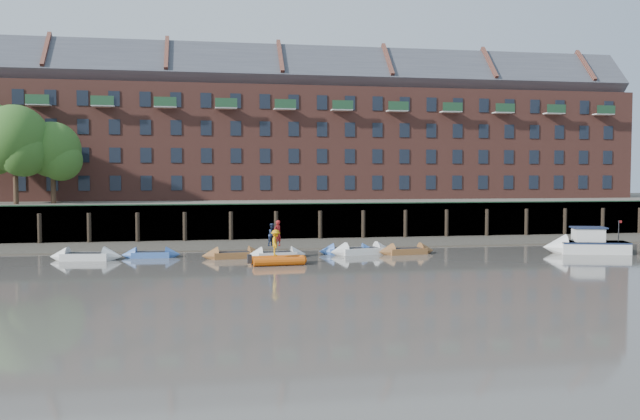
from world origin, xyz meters
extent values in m
plane|color=#5A554D|center=(0.00, 0.00, 0.00)|extent=(220.00, 220.00, 0.00)
cube|color=#3D382F|center=(0.00, 18.00, 0.00)|extent=(110.00, 8.00, 0.50)
cube|color=#4C4336|center=(0.00, 14.60, 0.00)|extent=(110.00, 1.60, 0.10)
cube|color=#2D2A26|center=(0.00, 22.40, 1.60)|extent=(110.00, 0.80, 3.20)
cylinder|color=black|center=(-22.00, 21.75, 1.30)|extent=(0.36, 0.36, 2.60)
cylinder|color=black|center=(-18.00, 21.75, 1.30)|extent=(0.36, 0.36, 2.60)
cylinder|color=black|center=(-14.00, 21.75, 1.30)|extent=(0.36, 0.36, 2.60)
cylinder|color=black|center=(-10.00, 21.75, 1.30)|extent=(0.36, 0.36, 2.60)
cylinder|color=black|center=(-6.00, 21.75, 1.30)|extent=(0.36, 0.36, 2.60)
cylinder|color=black|center=(-2.00, 21.75, 1.30)|extent=(0.36, 0.36, 2.60)
cylinder|color=black|center=(2.00, 21.75, 1.30)|extent=(0.36, 0.36, 2.60)
cylinder|color=black|center=(6.00, 21.75, 1.30)|extent=(0.36, 0.36, 2.60)
cylinder|color=black|center=(10.00, 21.75, 1.30)|extent=(0.36, 0.36, 2.60)
cylinder|color=black|center=(14.00, 21.75, 1.30)|extent=(0.36, 0.36, 2.60)
cylinder|color=black|center=(18.00, 21.75, 1.30)|extent=(0.36, 0.36, 2.60)
cylinder|color=black|center=(22.00, 21.75, 1.30)|extent=(0.36, 0.36, 2.60)
cylinder|color=black|center=(26.00, 21.75, 1.30)|extent=(0.36, 0.36, 2.60)
cylinder|color=black|center=(30.00, 21.75, 1.30)|extent=(0.36, 0.36, 2.60)
cylinder|color=black|center=(34.00, 21.75, 1.30)|extent=(0.36, 0.36, 2.60)
cube|color=#264C2D|center=(0.00, 22.10, 3.25)|extent=(110.00, 0.06, 0.10)
cube|color=#5E594D|center=(0.00, 36.00, 1.60)|extent=(110.00, 28.00, 3.20)
cube|color=brown|center=(0.00, 37.00, 9.20)|extent=(80.00, 10.00, 12.00)
cube|color=#42444C|center=(0.00, 37.00, 16.40)|extent=(80.60, 15.56, 15.56)
cube|color=black|center=(-26.00, 31.98, 5.00)|extent=(1.10, 0.12, 1.50)
cube|color=black|center=(-23.00, 31.98, 5.00)|extent=(1.10, 0.12, 1.50)
cube|color=black|center=(-20.00, 31.98, 5.00)|extent=(1.10, 0.12, 1.50)
cube|color=black|center=(-17.00, 31.98, 5.00)|extent=(1.10, 0.12, 1.50)
cube|color=black|center=(-14.00, 31.98, 5.00)|extent=(1.10, 0.12, 1.50)
cube|color=black|center=(-11.00, 31.98, 5.00)|extent=(1.10, 0.12, 1.50)
cube|color=black|center=(-8.00, 31.98, 5.00)|extent=(1.10, 0.12, 1.50)
cube|color=black|center=(-5.00, 31.98, 5.00)|extent=(1.10, 0.12, 1.50)
cube|color=black|center=(-2.00, 31.98, 5.00)|extent=(1.10, 0.12, 1.50)
cube|color=black|center=(1.00, 31.98, 5.00)|extent=(1.10, 0.12, 1.50)
cube|color=black|center=(4.00, 31.98, 5.00)|extent=(1.10, 0.12, 1.50)
cube|color=black|center=(7.00, 31.98, 5.00)|extent=(1.10, 0.12, 1.50)
cube|color=black|center=(10.00, 31.98, 5.00)|extent=(1.10, 0.12, 1.50)
cube|color=black|center=(13.00, 31.98, 5.00)|extent=(1.10, 0.12, 1.50)
cube|color=black|center=(16.00, 31.98, 5.00)|extent=(1.10, 0.12, 1.50)
cube|color=black|center=(19.00, 31.98, 5.00)|extent=(1.10, 0.12, 1.50)
cube|color=black|center=(22.00, 31.98, 5.00)|extent=(1.10, 0.12, 1.50)
cube|color=black|center=(25.00, 31.98, 5.00)|extent=(1.10, 0.12, 1.50)
cube|color=black|center=(28.00, 31.98, 5.00)|extent=(1.10, 0.12, 1.50)
cube|color=black|center=(31.00, 31.98, 5.00)|extent=(1.10, 0.12, 1.50)
cube|color=black|center=(34.00, 31.98, 5.00)|extent=(1.10, 0.12, 1.50)
cube|color=black|center=(37.00, 31.98, 5.00)|extent=(1.10, 0.12, 1.50)
cube|color=black|center=(-26.00, 31.98, 7.80)|extent=(1.10, 0.12, 1.50)
cube|color=black|center=(-23.00, 31.98, 7.80)|extent=(1.10, 0.12, 1.50)
cube|color=black|center=(-20.00, 31.98, 7.80)|extent=(1.10, 0.12, 1.50)
cube|color=black|center=(-17.00, 31.98, 7.80)|extent=(1.10, 0.12, 1.50)
cube|color=black|center=(-14.00, 31.98, 7.80)|extent=(1.10, 0.12, 1.50)
cube|color=black|center=(-11.00, 31.98, 7.80)|extent=(1.10, 0.12, 1.50)
cube|color=black|center=(-8.00, 31.98, 7.80)|extent=(1.10, 0.12, 1.50)
cube|color=black|center=(-5.00, 31.98, 7.80)|extent=(1.10, 0.12, 1.50)
cube|color=black|center=(-2.00, 31.98, 7.80)|extent=(1.10, 0.12, 1.50)
cube|color=black|center=(1.00, 31.98, 7.80)|extent=(1.10, 0.12, 1.50)
cube|color=black|center=(4.00, 31.98, 7.80)|extent=(1.10, 0.12, 1.50)
cube|color=black|center=(7.00, 31.98, 7.80)|extent=(1.10, 0.12, 1.50)
cube|color=black|center=(10.00, 31.98, 7.80)|extent=(1.10, 0.12, 1.50)
cube|color=black|center=(13.00, 31.98, 7.80)|extent=(1.10, 0.12, 1.50)
cube|color=black|center=(16.00, 31.98, 7.80)|extent=(1.10, 0.12, 1.50)
cube|color=black|center=(19.00, 31.98, 7.80)|extent=(1.10, 0.12, 1.50)
cube|color=black|center=(22.00, 31.98, 7.80)|extent=(1.10, 0.12, 1.50)
cube|color=black|center=(25.00, 31.98, 7.80)|extent=(1.10, 0.12, 1.50)
cube|color=black|center=(28.00, 31.98, 7.80)|extent=(1.10, 0.12, 1.50)
cube|color=black|center=(31.00, 31.98, 7.80)|extent=(1.10, 0.12, 1.50)
cube|color=black|center=(34.00, 31.98, 7.80)|extent=(1.10, 0.12, 1.50)
cube|color=black|center=(37.00, 31.98, 7.80)|extent=(1.10, 0.12, 1.50)
cube|color=black|center=(-26.00, 31.98, 10.60)|extent=(1.10, 0.12, 1.50)
cube|color=black|center=(-23.00, 31.98, 10.60)|extent=(1.10, 0.12, 1.50)
cube|color=black|center=(-20.00, 31.98, 10.60)|extent=(1.10, 0.12, 1.50)
cube|color=black|center=(-17.00, 31.98, 10.60)|extent=(1.10, 0.12, 1.50)
cube|color=black|center=(-14.00, 31.98, 10.60)|extent=(1.10, 0.12, 1.50)
cube|color=black|center=(-11.00, 31.98, 10.60)|extent=(1.10, 0.12, 1.50)
cube|color=black|center=(-8.00, 31.98, 10.60)|extent=(1.10, 0.12, 1.50)
cube|color=black|center=(-5.00, 31.98, 10.60)|extent=(1.10, 0.12, 1.50)
cube|color=black|center=(-2.00, 31.98, 10.60)|extent=(1.10, 0.12, 1.50)
cube|color=black|center=(1.00, 31.98, 10.60)|extent=(1.10, 0.12, 1.50)
cube|color=black|center=(4.00, 31.98, 10.60)|extent=(1.10, 0.12, 1.50)
cube|color=black|center=(7.00, 31.98, 10.60)|extent=(1.10, 0.12, 1.50)
cube|color=black|center=(10.00, 31.98, 10.60)|extent=(1.10, 0.12, 1.50)
cube|color=black|center=(13.00, 31.98, 10.60)|extent=(1.10, 0.12, 1.50)
cube|color=black|center=(16.00, 31.98, 10.60)|extent=(1.10, 0.12, 1.50)
cube|color=black|center=(19.00, 31.98, 10.60)|extent=(1.10, 0.12, 1.50)
cube|color=black|center=(22.00, 31.98, 10.60)|extent=(1.10, 0.12, 1.50)
cube|color=black|center=(25.00, 31.98, 10.60)|extent=(1.10, 0.12, 1.50)
cube|color=black|center=(28.00, 31.98, 10.60)|extent=(1.10, 0.12, 1.50)
cube|color=black|center=(31.00, 31.98, 10.60)|extent=(1.10, 0.12, 1.50)
cube|color=black|center=(34.00, 31.98, 10.60)|extent=(1.10, 0.12, 1.50)
cube|color=black|center=(37.00, 31.98, 10.60)|extent=(1.10, 0.12, 1.50)
cube|color=black|center=(-26.00, 31.98, 13.40)|extent=(1.10, 0.12, 1.50)
cube|color=black|center=(-23.00, 31.98, 13.40)|extent=(1.10, 0.12, 1.50)
cube|color=black|center=(-20.00, 31.98, 13.40)|extent=(1.10, 0.12, 1.50)
cube|color=black|center=(-17.00, 31.98, 13.40)|extent=(1.10, 0.12, 1.50)
cube|color=black|center=(-14.00, 31.98, 13.40)|extent=(1.10, 0.12, 1.50)
cube|color=black|center=(-11.00, 31.98, 13.40)|extent=(1.10, 0.12, 1.50)
cube|color=black|center=(-8.00, 31.98, 13.40)|extent=(1.10, 0.12, 1.50)
cube|color=black|center=(-5.00, 31.98, 13.40)|extent=(1.10, 0.12, 1.50)
cube|color=black|center=(-2.00, 31.98, 13.40)|extent=(1.10, 0.12, 1.50)
cube|color=black|center=(1.00, 31.98, 13.40)|extent=(1.10, 0.12, 1.50)
cube|color=black|center=(4.00, 31.98, 13.40)|extent=(1.10, 0.12, 1.50)
cube|color=black|center=(7.00, 31.98, 13.40)|extent=(1.10, 0.12, 1.50)
cube|color=black|center=(10.00, 31.98, 13.40)|extent=(1.10, 0.12, 1.50)
cube|color=black|center=(13.00, 31.98, 13.40)|extent=(1.10, 0.12, 1.50)
cube|color=black|center=(16.00, 31.98, 13.40)|extent=(1.10, 0.12, 1.50)
cube|color=black|center=(19.00, 31.98, 13.40)|extent=(1.10, 0.12, 1.50)
cube|color=black|center=(22.00, 31.98, 13.40)|extent=(1.10, 0.12, 1.50)
cube|color=black|center=(25.00, 31.98, 13.40)|extent=(1.10, 0.12, 1.50)
cube|color=black|center=(28.00, 31.98, 13.40)|extent=(1.10, 0.12, 1.50)
cube|color=black|center=(31.00, 31.98, 13.40)|extent=(1.10, 0.12, 1.50)
cube|color=black|center=(34.00, 31.98, 13.40)|extent=(1.10, 0.12, 1.50)
cube|color=black|center=(37.00, 31.98, 13.40)|extent=(1.10, 0.12, 1.50)
cylinder|color=#3A281C|center=(-25.00, 26.50, 5.58)|extent=(0.44, 0.44, 4.75)
sphere|color=#346322|center=(-25.00, 26.50, 9.09)|extent=(6.08, 6.08, 6.08)
cylinder|color=#3A281C|center=(-22.00, 27.50, 5.20)|extent=(0.44, 0.44, 4.00)
sphere|color=#346322|center=(-22.00, 27.50, 8.16)|extent=(5.12, 5.12, 5.12)
cube|color=silver|center=(-16.42, 10.12, 0.25)|extent=(3.34, 1.87, 0.49)
cone|color=silver|center=(-14.59, 9.85, 0.25)|extent=(1.43, 1.59, 1.43)
cone|color=silver|center=(-18.25, 10.38, 0.25)|extent=(1.43, 1.59, 1.43)
cube|color=black|center=(-16.42, 10.12, 0.47)|extent=(2.77, 1.44, 0.06)
cube|color=#3E67B6|center=(-12.12, 10.83, 0.21)|extent=(2.67, 1.29, 0.41)
cone|color=#3E67B6|center=(-10.59, 10.76, 0.21)|extent=(1.07, 1.23, 1.19)
cone|color=#3E67B6|center=(-13.65, 10.89, 0.21)|extent=(1.07, 1.23, 1.19)
cube|color=black|center=(-12.12, 10.83, 0.39)|extent=(2.22, 0.98, 0.06)
cube|color=brown|center=(-6.38, 9.44, 0.22)|extent=(2.99, 1.63, 0.45)
cone|color=brown|center=(-4.72, 9.64, 0.22)|extent=(1.26, 1.42, 1.29)
cone|color=brown|center=(-8.03, 9.24, 0.22)|extent=(1.26, 1.42, 1.29)
cube|color=black|center=(-6.38, 9.44, 0.43)|extent=(2.48, 1.25, 0.06)
cube|color=silver|center=(-3.37, 9.09, 0.21)|extent=(2.83, 1.45, 0.43)
cone|color=silver|center=(-1.78, 9.22, 0.21)|extent=(1.16, 1.32, 1.24)
cone|color=silver|center=(-4.97, 8.96, 0.21)|extent=(1.16, 1.32, 1.24)
cube|color=black|center=(-3.37, 9.09, 0.41)|extent=(2.35, 1.11, 0.06)
cube|color=#3E67B6|center=(2.09, 10.43, 0.22)|extent=(2.86, 1.47, 0.43)
cone|color=#3E67B6|center=(3.70, 10.30, 0.22)|extent=(1.18, 1.33, 1.25)
cone|color=#3E67B6|center=(0.48, 10.57, 0.22)|extent=(1.18, 1.33, 1.25)
cube|color=black|center=(2.09, 10.43, 0.41)|extent=(2.38, 1.12, 0.06)
cube|color=silver|center=(3.03, 10.14, 0.24)|extent=(3.33, 1.93, 0.49)
cone|color=silver|center=(4.82, 10.45, 0.24)|extent=(1.44, 1.60, 1.41)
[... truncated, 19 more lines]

